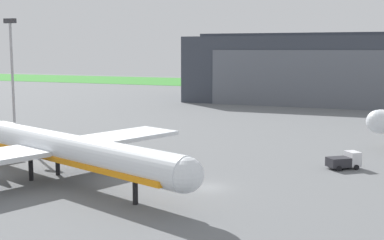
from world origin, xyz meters
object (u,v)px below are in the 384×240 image
maintenance_hangar (335,69)px  fuel_bowser (345,161)px  airliner_near_right (51,147)px  apron_light_mast (12,70)px

maintenance_hangar → fuel_bowser: 93.18m
maintenance_hangar → fuel_bowser: bearing=-81.8°
maintenance_hangar → airliner_near_right: size_ratio=1.87×
airliner_near_right → apron_light_mast: (-23.76, 21.10, 8.03)m
airliner_near_right → apron_light_mast: apron_light_mast is taller
fuel_bowser → airliner_near_right: bearing=-148.6°
airliner_near_right → apron_light_mast: bearing=138.4°
fuel_bowser → apron_light_mast: apron_light_mast is taller
fuel_bowser → apron_light_mast: 57.22m
apron_light_mast → airliner_near_right: bearing=-41.6°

